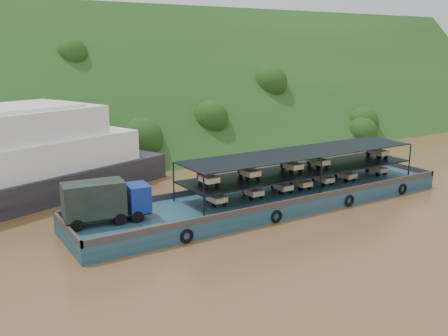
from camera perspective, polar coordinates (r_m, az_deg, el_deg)
ground at (r=43.60m, az=4.33°, el=-4.55°), size 160.00×160.00×0.00m
hillside at (r=74.83m, az=-12.13°, el=2.84°), size 140.00×39.60×39.60m
cargo_barge at (r=42.98m, az=4.26°, el=-3.32°), size 35.01×7.18×4.54m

